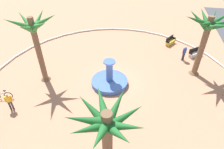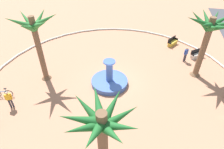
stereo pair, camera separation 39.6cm
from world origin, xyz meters
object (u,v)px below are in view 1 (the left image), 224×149
palm_tree_by_curb (106,130)px  palm_tree_mid_plaza (207,31)px  fountain (110,81)px  bench_west (195,54)px  palm_tree_near_fountain (35,35)px  person_cyclist_photo (184,53)px  person_cyclist_helmet (9,101)px  bicycle_red_frame (2,96)px  bench_east (170,42)px

palm_tree_by_curb → palm_tree_mid_plaza: palm_tree_mid_plaza is taller
fountain → bench_west: bearing=127.5°
palm_tree_near_fountain → person_cyclist_photo: size_ratio=3.80×
palm_tree_mid_plaza → person_cyclist_photo: 4.41m
person_cyclist_photo → person_cyclist_helmet: bearing=-54.8°
palm_tree_mid_plaza → bicycle_red_frame: (6.80, -16.51, -4.23)m
fountain → person_cyclist_photo: (-5.45, 7.09, 0.60)m
palm_tree_near_fountain → person_cyclist_helmet: palm_tree_near_fountain is taller
palm_tree_mid_plaza → bench_east: palm_tree_mid_plaza is taller
palm_tree_by_curb → palm_tree_near_fountain: bearing=-134.9°
fountain → palm_tree_by_curb: palm_tree_by_curb is taller
fountain → palm_tree_mid_plaza: bearing=111.6°
palm_tree_near_fountain → person_cyclist_helmet: bearing=-13.2°
palm_tree_near_fountain → palm_tree_by_curb: bearing=45.1°
palm_tree_by_curb → bench_east: 17.87m
palm_tree_mid_plaza → bench_east: 7.44m
palm_tree_near_fountain → palm_tree_by_curb: size_ratio=1.18×
bench_east → bicycle_red_frame: bearing=-49.0°
bench_east → bench_west: same height
palm_tree_near_fountain → bench_west: 16.76m
fountain → bench_west: (-6.53, 8.50, 0.00)m
bicycle_red_frame → person_cyclist_photo: size_ratio=0.99×
bench_west → bicycle_red_frame: size_ratio=0.94×
bench_west → bench_east: bearing=-132.1°
palm_tree_mid_plaza → fountain: bearing=-68.4°
palm_tree_near_fountain → bench_east: palm_tree_near_fountain is taller
person_cyclist_photo → palm_tree_mid_plaza: bearing=21.6°
fountain → palm_tree_near_fountain: palm_tree_near_fountain is taller
bench_west → bicycle_red_frame: bench_west is taller
bench_east → person_cyclist_photo: size_ratio=0.95×
palm_tree_by_curb → person_cyclist_photo: (-13.48, 5.60, -3.06)m
bicycle_red_frame → fountain: bearing=113.1°
bicycle_red_frame → person_cyclist_helmet: person_cyclist_helmet is taller
fountain → person_cyclist_photo: bearing=127.5°
palm_tree_mid_plaza → person_cyclist_photo: palm_tree_mid_plaza is taller
person_cyclist_helmet → bench_west: bearing=125.5°
bicycle_red_frame → person_cyclist_photo: bearing=120.2°
fountain → person_cyclist_helmet: bearing=-57.2°
palm_tree_mid_plaza → person_cyclist_photo: bearing=-158.4°
fountain → bench_east: (-8.88, 5.90, 0.00)m
palm_tree_near_fountain → palm_tree_mid_plaza: 14.56m
palm_tree_by_curb → person_cyclist_photo: 14.92m
bench_east → bicycle_red_frame: size_ratio=0.96×
palm_tree_near_fountain → person_cyclist_helmet: (4.09, -0.96, -3.70)m
bench_west → person_cyclist_photo: size_ratio=0.93×
palm_tree_by_curb → bicycle_red_frame: (-4.40, -10.00, -3.63)m
palm_tree_mid_plaza → bench_east: (-5.72, -2.09, -4.27)m
person_cyclist_helmet → palm_tree_by_curb: bearing=67.9°
palm_tree_by_curb → bench_east: palm_tree_by_curb is taller
palm_tree_mid_plaza → person_cyclist_helmet: (7.72, -15.07, -3.68)m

